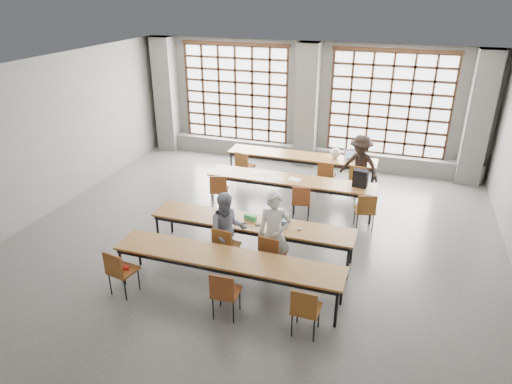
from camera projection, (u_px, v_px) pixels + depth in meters
The scene contains 39 objects.
floor at pixel (247, 250), 9.24m from camera, with size 11.00×11.00×0.00m, color #4D4D4A.
ceiling at pixel (246, 75), 7.79m from camera, with size 11.00×11.00×0.00m, color silver.
wall_back at pixel (309, 104), 13.26m from camera, with size 10.00×10.00×0.00m, color slate.
wall_left at pixel (30, 144), 9.94m from camera, with size 11.00×11.00×0.00m, color slate.
column_left at pixel (167, 95), 14.30m from camera, with size 0.60×0.55×3.50m, color #5C5C59.
column_mid at pixel (307, 106), 13.02m from camera, with size 0.60×0.55×3.50m, color #5C5C59.
column_right at pixel (478, 119), 11.74m from camera, with size 0.60×0.55×3.50m, color #5C5C59.
window_left at pixel (236, 94), 13.77m from camera, with size 3.32×0.12×3.00m.
window_right at pixel (389, 105), 12.49m from camera, with size 3.32×0.12×3.00m.
sill_ledge at pixel (305, 154), 13.71m from camera, with size 9.80×0.35×0.50m, color #5C5C59.
desk_row_a at pixel (301, 157), 12.27m from camera, with size 4.00×0.70×0.73m.
desk_row_b at pixel (291, 181), 10.79m from camera, with size 4.00×0.70×0.73m.
desk_row_c at pixel (251, 225), 8.85m from camera, with size 4.00×0.70×0.73m.
desk_row_d at pixel (227, 260), 7.70m from camera, with size 4.00×0.70×0.73m.
chair_back_left at pixel (244, 164), 12.19m from camera, with size 0.50×0.50×0.88m.
chair_back_mid at pixel (326, 174), 11.56m from camera, with size 0.44×0.44×0.88m.
chair_back_right at pixel (358, 178), 11.33m from camera, with size 0.47×0.47×0.88m.
chair_mid_left at pixel (219, 188), 10.75m from camera, with size 0.52×0.52×0.88m.
chair_mid_centre at pixel (301, 199), 10.18m from camera, with size 0.48×0.48×0.88m.
chair_mid_right at pixel (365, 208), 9.78m from camera, with size 0.52×0.52×0.88m.
chair_front_left at pixel (225, 244), 8.44m from camera, with size 0.46×0.46×0.88m.
chair_front_right at pixel (271, 252), 8.19m from camera, with size 0.48×0.49×0.88m.
chair_near_left at pixel (119, 269), 7.70m from camera, with size 0.49×0.49×0.88m.
chair_near_mid at pixel (224, 290), 7.16m from camera, with size 0.44×0.44×0.88m.
chair_near_right at pixel (305, 307), 6.79m from camera, with size 0.43×0.43×0.88m.
student_male at pixel (274, 235), 8.18m from camera, with size 0.60×0.39×1.64m, color silver.
student_female at pixel (228, 231), 8.46m from camera, with size 0.73×0.57×1.49m, color navy.
student_back at pixel (360, 166), 11.33m from camera, with size 1.03×0.59×1.59m, color black.
laptop_front at pixel (280, 220), 8.73m from camera, with size 0.41×0.37×0.26m.
laptop_back at pixel (352, 157), 11.93m from camera, with size 0.45×0.43×0.26m.
mouse at pixel (299, 229), 8.52m from camera, with size 0.10×0.06×0.04m, color silver.
green_box at pixel (250, 217), 8.88m from camera, with size 0.25×0.09×0.09m, color green.
phone at pixel (259, 225), 8.68m from camera, with size 0.13×0.06×0.01m, color black.
paper_sheet_a at pixel (267, 175), 10.98m from camera, with size 0.30×0.21×0.00m, color silver.
paper_sheet_b at pixel (278, 178), 10.81m from camera, with size 0.30×0.21×0.00m, color white.
paper_sheet_c at pixel (295, 179), 10.74m from camera, with size 0.30×0.21×0.00m, color white.
backpack at pixel (360, 178), 10.27m from camera, with size 0.32×0.20×0.40m, color black.
plastic_bag at pixel (335, 153), 11.97m from camera, with size 0.26×0.21×0.29m, color white.
red_pouch at pixel (123, 268), 7.78m from camera, with size 0.20×0.08×0.06m, color red.
Camera 1 is at (2.65, -7.46, 4.91)m, focal length 32.00 mm.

